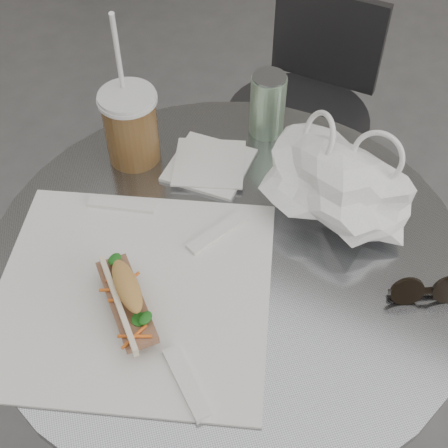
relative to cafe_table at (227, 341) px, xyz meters
The scene contains 9 objects.
cafe_table is the anchor object (origin of this frame).
chair_far 0.76m from the cafe_table, 102.44° to the left, with size 0.38×0.39×0.72m.
sandwich_paper 0.32m from the cafe_table, 122.33° to the right, with size 0.41×0.38×0.00m, color white.
banh_mi 0.36m from the cafe_table, 113.39° to the right, with size 0.20×0.18×0.07m.
iced_coffee 0.44m from the cafe_table, 155.46° to the left, with size 0.10×0.10×0.29m.
sunglasses 0.42m from the cafe_table, 11.40° to the left, with size 0.10×0.08×0.05m.
plastic_bag 0.39m from the cafe_table, 55.91° to the left, with size 0.24×0.18×0.12m, color white, non-canonical shape.
napkin_stack 0.34m from the cafe_table, 127.76° to the left, with size 0.16×0.16×0.01m.
drink_can 0.45m from the cafe_table, 104.36° to the left, with size 0.06×0.06×0.12m.
Camera 1 is at (0.29, -0.34, 1.51)m, focal length 50.00 mm.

